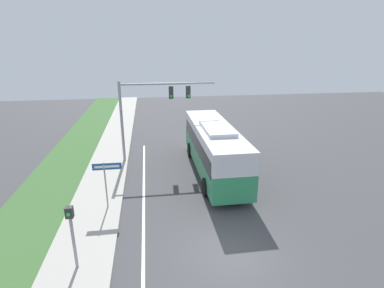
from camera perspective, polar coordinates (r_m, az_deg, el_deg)
ground_plane at (r=13.63m, az=7.05°, el=-20.14°), size 80.00×80.00×0.00m
sidewalk at (r=13.59m, az=-21.11°, el=-21.26°), size 2.80×80.00×0.12m
lane_divider_near at (r=13.28m, az=-9.27°, el=-21.46°), size 0.14×30.00×0.01m
bus at (r=20.31m, az=4.20°, el=-0.36°), size 2.62×10.49×3.50m
signal_gantry at (r=22.09m, az=-7.78°, el=7.59°), size 6.93×0.41×6.03m
pedestrian_signal at (r=12.53m, az=-21.97°, el=-14.54°), size 0.28×0.34×2.80m
street_sign at (r=16.35m, az=-16.00°, el=-5.96°), size 1.48×0.08×2.70m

